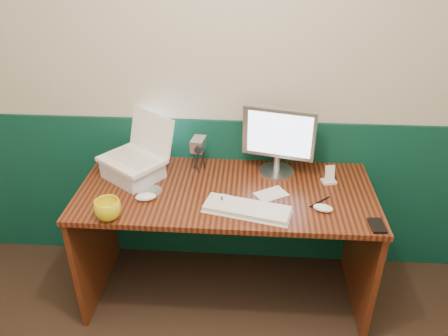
# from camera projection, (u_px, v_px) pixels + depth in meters

# --- Properties ---
(back_wall) EXTENTS (3.50, 0.04, 2.50)m
(back_wall) POSITION_uv_depth(u_px,v_px,m) (215.00, 78.00, 2.44)
(back_wall) COLOR beige
(back_wall) RESTS_ON ground
(wainscot) EXTENTS (3.48, 0.02, 1.00)m
(wainscot) POSITION_uv_depth(u_px,v_px,m) (216.00, 192.00, 2.80)
(wainscot) COLOR #073328
(wainscot) RESTS_ON ground
(desk) EXTENTS (1.60, 0.70, 0.75)m
(desk) POSITION_uv_depth(u_px,v_px,m) (226.00, 244.00, 2.55)
(desk) COLOR black
(desk) RESTS_ON ground
(laptop_riser) EXTENTS (0.38, 0.37, 0.10)m
(laptop_riser) POSITION_uv_depth(u_px,v_px,m) (133.00, 170.00, 2.45)
(laptop_riser) COLOR silver
(laptop_riser) RESTS_ON desk
(laptop) EXTENTS (0.42, 0.40, 0.28)m
(laptop) POSITION_uv_depth(u_px,v_px,m) (129.00, 139.00, 2.36)
(laptop) COLOR white
(laptop) RESTS_ON laptop_riser
(monitor) EXTENTS (0.42, 0.20, 0.40)m
(monitor) POSITION_uv_depth(u_px,v_px,m) (278.00, 142.00, 2.42)
(monitor) COLOR #B9B8BD
(monitor) RESTS_ON desk
(keyboard) EXTENTS (0.45, 0.24, 0.02)m
(keyboard) POSITION_uv_depth(u_px,v_px,m) (247.00, 210.00, 2.18)
(keyboard) COLOR white
(keyboard) RESTS_ON desk
(mouse_right) EXTENTS (0.11, 0.09, 0.03)m
(mouse_right) POSITION_uv_depth(u_px,v_px,m) (323.00, 208.00, 2.18)
(mouse_right) COLOR white
(mouse_right) RESTS_ON desk
(mouse_left) EXTENTS (0.12, 0.09, 0.04)m
(mouse_left) POSITION_uv_depth(u_px,v_px,m) (146.00, 197.00, 2.27)
(mouse_left) COLOR white
(mouse_left) RESTS_ON desk
(mug) EXTENTS (0.17, 0.17, 0.10)m
(mug) POSITION_uv_depth(u_px,v_px,m) (108.00, 210.00, 2.11)
(mug) COLOR yellow
(mug) RESTS_ON desk
(camcorder) EXTENTS (0.11, 0.14, 0.20)m
(camcorder) POSITION_uv_depth(u_px,v_px,m) (199.00, 155.00, 2.50)
(camcorder) COLOR silver
(camcorder) RESTS_ON desk
(cd_spindle) EXTENTS (0.13, 0.13, 0.03)m
(cd_spindle) POSITION_uv_depth(u_px,v_px,m) (222.00, 203.00, 2.23)
(cd_spindle) COLOR silver
(cd_spindle) RESTS_ON desk
(cd_loose_a) EXTENTS (0.13, 0.13, 0.00)m
(cd_loose_a) POSITION_uv_depth(u_px,v_px,m) (150.00, 191.00, 2.35)
(cd_loose_a) COLOR #AFB8C0
(cd_loose_a) RESTS_ON desk
(pen) EXTENTS (0.11, 0.11, 0.01)m
(pen) POSITION_uv_depth(u_px,v_px,m) (319.00, 202.00, 2.25)
(pen) COLOR black
(pen) RESTS_ON desk
(papers) EXTENTS (0.20, 0.18, 0.00)m
(papers) POSITION_uv_depth(u_px,v_px,m) (271.00, 194.00, 2.32)
(papers) COLOR silver
(papers) RESTS_ON desk
(dock) EXTENTS (0.09, 0.07, 0.01)m
(dock) POSITION_uv_depth(u_px,v_px,m) (329.00, 181.00, 2.42)
(dock) COLOR white
(dock) RESTS_ON desk
(music_player) EXTENTS (0.06, 0.04, 0.09)m
(music_player) POSITION_uv_depth(u_px,v_px,m) (330.00, 173.00, 2.40)
(music_player) COLOR white
(music_player) RESTS_ON dock
(pda) EXTENTS (0.07, 0.12, 0.01)m
(pda) POSITION_uv_depth(u_px,v_px,m) (377.00, 226.00, 2.07)
(pda) COLOR black
(pda) RESTS_ON desk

